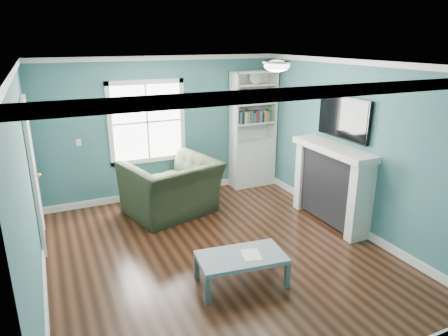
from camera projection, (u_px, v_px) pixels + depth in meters
name	position (u px, v px, depth m)	size (l,w,h in m)	color
floor	(218.00, 254.00, 5.61)	(5.00, 5.00, 0.00)	black
room_walls	(218.00, 145.00, 5.12)	(5.00, 5.00, 5.00)	#3B6E75
trim	(218.00, 170.00, 5.23)	(4.50, 5.00, 2.60)	white
window	(147.00, 122.00, 7.19)	(1.40, 0.06, 1.50)	white
bookshelf	(252.00, 141.00, 8.01)	(0.90, 0.35, 2.31)	silver
fireplace	(331.00, 185.00, 6.41)	(0.44, 1.58, 1.30)	black
tv	(344.00, 118.00, 6.12)	(0.06, 1.10, 0.65)	black
door	(33.00, 174.00, 5.61)	(0.12, 0.98, 2.17)	silver
ceiling_fixture	(277.00, 65.00, 5.26)	(0.38, 0.38, 0.15)	white
light_switch	(79.00, 142.00, 6.79)	(0.08, 0.01, 0.12)	white
recliner	(171.00, 179.00, 6.73)	(1.43, 0.93, 1.25)	black
coffee_table	(241.00, 259.00, 4.84)	(1.12, 0.70, 0.38)	#4C545B
paper_sheet	(251.00, 254.00, 4.84)	(0.22, 0.27, 0.00)	white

